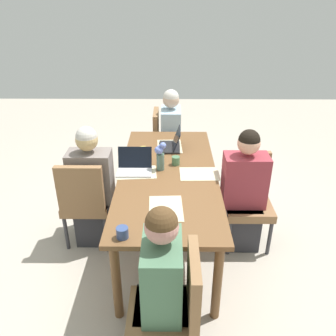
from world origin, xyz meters
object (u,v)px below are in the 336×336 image
dining_table (168,180)px  chair_near_left_near (85,199)px  flower_vase (160,154)px  coffee_mug_near_right (176,161)px  person_head_left_left_far (171,141)px  person_head_right_left_mid (162,296)px  chair_head_left_left_far (165,141)px  person_far_right_near (243,196)px  chair_head_right_left_mid (174,307)px  person_near_left_near (93,192)px  laptop_near_left_near (135,167)px  coffee_mug_near_left (122,233)px  chair_far_right_near (247,195)px  coffee_mug_centre_left (143,151)px  laptop_head_left_left_far (172,144)px

dining_table → chair_near_left_near: 0.81m
flower_vase → coffee_mug_near_right: 0.22m
flower_vase → person_head_left_left_far: bearing=175.5°
person_head_right_left_mid → chair_head_left_left_far: person_head_right_left_mid is taller
person_far_right_near → chair_head_right_left_mid: bearing=-27.5°
dining_table → flower_vase: bearing=-131.1°
flower_vase → chair_head_right_left_mid: bearing=5.1°
person_near_left_near → person_far_right_near: size_ratio=1.00×
person_far_right_near → laptop_near_left_near: 1.05m
person_near_left_near → laptop_near_left_near: size_ratio=3.73×
person_near_left_near → coffee_mug_near_right: person_near_left_near is taller
coffee_mug_near_left → dining_table: bearing=162.2°
chair_far_right_near → coffee_mug_near_right: bearing=-101.9°
coffee_mug_near_right → coffee_mug_centre_left: coffee_mug_centre_left is taller
person_near_left_near → chair_near_left_near: bearing=-38.8°
dining_table → person_far_right_near: (0.05, 0.70, -0.14)m
person_head_right_left_mid → laptop_head_left_left_far: person_head_right_left_mid is taller
dining_table → person_head_right_left_mid: (1.25, -0.02, -0.14)m
person_near_left_near → person_head_left_left_far: size_ratio=1.00×
chair_head_right_left_mid → person_far_right_near: 1.42m
laptop_near_left_near → dining_table: bearing=84.4°
coffee_mug_centre_left → dining_table: bearing=34.0°
laptop_head_left_left_far → coffee_mug_near_left: bearing=-12.6°
laptop_near_left_near → coffee_mug_near_right: size_ratio=3.82×
person_far_right_near → laptop_near_left_near: size_ratio=3.73×
person_near_left_near → coffee_mug_near_right: bearing=101.3°
person_head_left_left_far → laptop_near_left_near: size_ratio=3.73×
person_head_left_left_far → chair_head_right_left_mid: bearing=0.6°
chair_near_left_near → person_head_left_left_far: (-1.34, 0.81, 0.03)m
coffee_mug_near_left → coffee_mug_near_right: coffee_mug_near_right is taller
laptop_head_left_left_far → dining_table: bearing=-3.4°
chair_far_right_near → coffee_mug_near_right: size_ratio=10.73×
chair_near_left_near → flower_vase: size_ratio=3.21×
dining_table → coffee_mug_centre_left: bearing=-146.0°
chair_near_left_near → person_far_right_near: person_far_right_near is taller
person_near_left_near → person_far_right_near: bearing=87.6°
dining_table → person_near_left_near: bearing=-90.9°
chair_head_right_left_mid → person_head_left_left_far: 2.59m
chair_far_right_near → person_near_left_near: bearing=-89.5°
laptop_near_left_near → coffee_mug_near_left: bearing=0.4°
coffee_mug_centre_left → person_head_left_left_far: bearing=162.6°
chair_far_right_near → laptop_near_left_near: (-0.01, -1.08, 0.29)m
person_far_right_near → person_head_right_left_mid: bearing=-31.3°
chair_head_left_left_far → person_head_left_left_far: size_ratio=0.75×
chair_head_right_left_mid → chair_far_right_near: bearing=151.8°
dining_table → person_far_right_near: 0.72m
chair_head_right_left_mid → coffee_mug_centre_left: chair_head_right_left_mid is taller
person_head_right_left_mid → laptop_head_left_left_far: bearing=178.2°
person_near_left_near → flower_vase: person_near_left_near is taller
dining_table → chair_head_left_left_far: 1.35m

